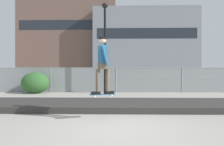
% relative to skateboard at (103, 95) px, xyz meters
% --- Properties ---
extents(ground_plane, '(120.00, 120.00, 0.00)m').
position_rel_skateboard_xyz_m(ground_plane, '(0.42, -0.70, -0.80)').
color(ground_plane, '#9E998E').
extents(gravel_berm, '(12.57, 2.66, 0.24)m').
position_rel_skateboard_xyz_m(gravel_berm, '(0.42, 2.20, -0.68)').
color(gravel_berm, '#33302D').
rests_on(gravel_berm, ground_plane).
extents(skateboard, '(0.82, 0.44, 0.07)m').
position_rel_skateboard_xyz_m(skateboard, '(0.00, 0.00, 0.00)').
color(skateboard, '#2D608C').
extents(skater, '(0.71, 0.62, 1.76)m').
position_rel_skateboard_xyz_m(skater, '(0.00, 0.00, 1.01)').
color(skater, black).
rests_on(skater, skateboard).
extents(chain_fence, '(19.71, 0.06, 1.85)m').
position_rel_skateboard_xyz_m(chain_fence, '(0.42, 8.38, 0.13)').
color(chain_fence, gray).
rests_on(chain_fence, ground_plane).
extents(street_lamp, '(0.44, 0.44, 6.32)m').
position_rel_skateboard_xyz_m(street_lamp, '(-0.35, 7.39, 3.17)').
color(street_lamp, black).
rests_on(street_lamp, ground_plane).
extents(parked_car_near, '(4.45, 2.05, 1.66)m').
position_rel_skateboard_xyz_m(parked_car_near, '(-4.19, 11.87, 0.04)').
color(parked_car_near, silver).
rests_on(parked_car_near, ground_plane).
extents(parked_car_mid, '(4.41, 1.98, 1.66)m').
position_rel_skateboard_xyz_m(parked_car_mid, '(2.46, 11.37, 0.04)').
color(parked_car_mid, '#566B4C').
rests_on(parked_car_mid, ground_plane).
extents(library_building, '(25.90, 13.62, 22.09)m').
position_rel_skateboard_xyz_m(library_building, '(-12.62, 49.49, 10.25)').
color(library_building, brown).
rests_on(library_building, ground_plane).
extents(office_block, '(25.89, 15.58, 17.45)m').
position_rel_skateboard_xyz_m(office_block, '(7.81, 47.33, 7.93)').
color(office_block, slate).
rests_on(office_block, ground_plane).
extents(shrub_left, '(1.93, 1.58, 1.49)m').
position_rel_skateboard_xyz_m(shrub_left, '(-5.32, 7.56, -0.05)').
color(shrub_left, '#2D5B28').
rests_on(shrub_left, ground_plane).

